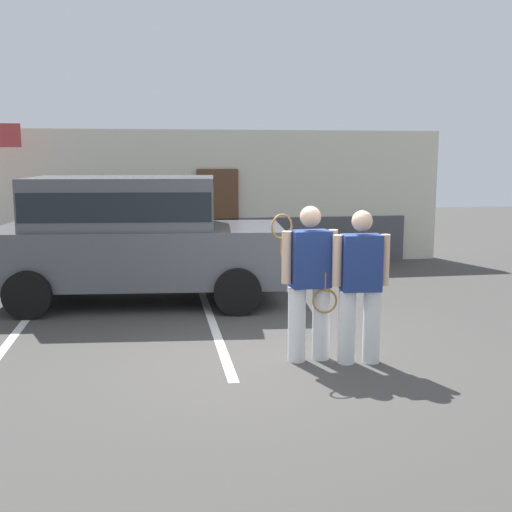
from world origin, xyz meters
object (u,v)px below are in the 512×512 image
parked_suv (133,233)px  tennis_player_woman (360,285)px  tennis_player_man (309,281)px  potted_plant_by_porch (361,250)px

parked_suv → tennis_player_woman: (2.65, -3.52, -0.22)m
tennis_player_man → potted_plant_by_porch: size_ratio=2.46×
tennis_player_man → tennis_player_woman: (0.55, -0.19, -0.03)m
tennis_player_man → potted_plant_by_porch: (2.55, 5.58, -0.54)m
parked_suv → potted_plant_by_porch: (4.66, 2.25, -0.73)m
parked_suv → tennis_player_man: (2.10, -3.32, -0.19)m
parked_suv → tennis_player_woman: parked_suv is taller
tennis_player_man → potted_plant_by_porch: tennis_player_man is taller
parked_suv → potted_plant_by_porch: parked_suv is taller
tennis_player_man → potted_plant_by_porch: bearing=-120.1°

